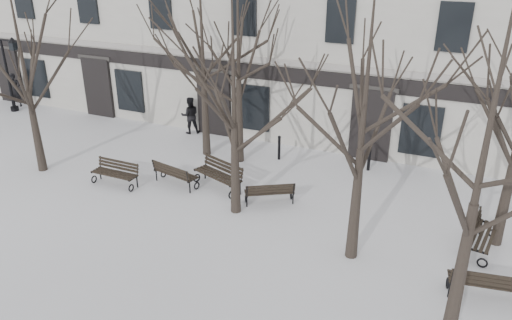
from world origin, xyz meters
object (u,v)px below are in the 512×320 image
Objects in this scene: bench_0 at (116,172)px; bench_2 at (489,283)px; bench_4 at (270,192)px; bench_5 at (481,234)px; lamp_post at (10,69)px; tree_2 at (366,88)px; tree_3 at (490,125)px; tree_0 at (20,48)px; bench_1 at (174,173)px; tree_1 at (233,74)px; bench_3 at (219,174)px.

bench_0 is 12.50m from bench_2.
bench_0 is at bearing -22.28° from bench_4.
bench_0 is at bearing 102.70° from bench_5.
lamp_post is at bearing 88.75° from bench_5.
bench_4 is (5.65, 0.88, -0.03)m from bench_0.
tree_2 is 3.52m from tree_3.
bench_1 is at bearing 9.51° from tree_0.
tree_3 is at bearing -20.14° from lamp_post.
tree_1 is 7.53m from tree_3.
tree_0 is 12.35m from tree_2.
bench_3 is (-8.87, 2.78, 0.03)m from bench_2.
tree_0 is at bearing -176.98° from bench_0.
bench_1 is (-2.83, 0.79, -4.09)m from tree_1.
tree_1 reaches higher than bench_3.
tree_2 is 19.95m from lamp_post.
bench_5 is at bearing 148.19° from bench_4.
bench_4 is (-3.25, 1.87, -4.42)m from tree_2.
tree_1 is 3.95× the size of bench_1.
tree_0 is 5.42m from bench_0.
bench_1 reaches higher than bench_0.
lamp_post reaches higher than bench_1.
bench_3 is at bearing -14.46° from lamp_post.
tree_0 is 3.92× the size of bench_5.
bench_0 is at bearing 33.52° from bench_1.
tree_3 is at bearing -24.78° from tree_1.
bench_2 is at bearing -11.04° from tree_1.
bench_0 is 11.23m from lamp_post.
tree_3 is 4.76× the size of bench_4.
tree_3 is at bearing -14.46° from bench_0.
bench_1 is 10.18m from bench_5.
bench_2 is (10.41, -2.27, 0.03)m from bench_1.
tree_3 reaches higher than bench_4.
bench_5 is (8.64, -0.47, -0.04)m from bench_3.
bench_4 is at bearing -165.86° from bench_1.
tree_0 reaches higher than bench_4.
lamp_post reaches higher than bench_3.
tree_2 reaches higher than bench_3.
bench_1 is at bearing 157.79° from tree_3.
tree_0 is at bearing -24.76° from bench_4.
tree_3 is at bearing -8.46° from bench_3.
lamp_post is (-22.19, 3.96, 1.71)m from bench_5.
bench_5 is (0.52, 3.98, -4.53)m from tree_3.
tree_2 reaches higher than bench_0.
lamp_post is (-10.01, 4.78, 1.73)m from bench_0.
bench_2 is 0.94× the size of bench_3.
bench_3 is 8.65m from bench_5.
bench_4 is (-6.00, 4.05, -4.58)m from tree_3.
bench_3 is 1.22× the size of bench_4.
tree_2 is at bearing -13.31° from tree_1.
tree_1 is 3.53× the size of bench_3.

